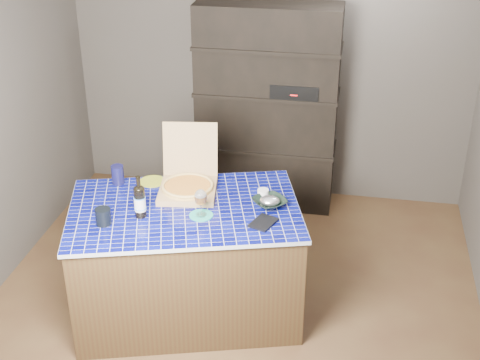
% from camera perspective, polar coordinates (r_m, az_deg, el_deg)
% --- Properties ---
extents(room, '(3.50, 3.50, 3.50)m').
position_cam_1_polar(room, '(4.27, -0.60, 3.15)').
color(room, brown).
rests_on(room, ground).
extents(shelving_unit, '(1.20, 0.41, 1.80)m').
position_cam_1_polar(shelving_unit, '(5.80, 2.35, 6.18)').
color(shelving_unit, black).
rests_on(shelving_unit, floor).
extents(kitchen_island, '(1.71, 1.34, 0.83)m').
position_cam_1_polar(kitchen_island, '(4.62, -4.58, -6.85)').
color(kitchen_island, '#3F2E19').
rests_on(kitchen_island, floor).
extents(pizza_box, '(0.44, 0.51, 0.42)m').
position_cam_1_polar(pizza_box, '(4.56, -4.47, -0.36)').
color(pizza_box, tan).
rests_on(pizza_box, kitchen_island).
extents(mead_bottle, '(0.08, 0.08, 0.29)m').
position_cam_1_polar(mead_bottle, '(4.28, -8.55, -1.78)').
color(mead_bottle, black).
rests_on(mead_bottle, kitchen_island).
extents(teal_trivet, '(0.15, 0.15, 0.01)m').
position_cam_1_polar(teal_trivet, '(4.30, -3.33, -3.03)').
color(teal_trivet, teal).
rests_on(teal_trivet, kitchen_island).
extents(wine_glass, '(0.08, 0.08, 0.18)m').
position_cam_1_polar(wine_glass, '(4.24, -3.38, -1.54)').
color(wine_glass, white).
rests_on(wine_glass, teal_trivet).
extents(tumbler, '(0.10, 0.10, 0.11)m').
position_cam_1_polar(tumbler, '(4.27, -11.59, -3.07)').
color(tumbler, black).
rests_on(tumbler, kitchen_island).
extents(dvd_case, '(0.19, 0.22, 0.01)m').
position_cam_1_polar(dvd_case, '(4.21, 2.01, -3.65)').
color(dvd_case, black).
rests_on(dvd_case, kitchen_island).
extents(bowl, '(0.30, 0.30, 0.05)m').
position_cam_1_polar(bowl, '(4.40, 2.55, -1.94)').
color(bowl, black).
rests_on(bowl, kitchen_island).
extents(foil_contents, '(0.14, 0.11, 0.06)m').
position_cam_1_polar(foil_contents, '(4.39, 2.55, -1.77)').
color(foil_contents, silver).
rests_on(foil_contents, bowl).
extents(white_jar, '(0.08, 0.08, 0.06)m').
position_cam_1_polar(white_jar, '(4.49, 1.98, -1.19)').
color(white_jar, silver).
rests_on(white_jar, kitchen_island).
extents(navy_cup, '(0.09, 0.09, 0.14)m').
position_cam_1_polar(navy_cup, '(4.74, -10.39, 0.45)').
color(navy_cup, '#0F0E34').
rests_on(navy_cup, kitchen_island).
extents(green_trivet, '(0.19, 0.19, 0.01)m').
position_cam_1_polar(green_trivet, '(4.75, -7.48, -0.12)').
color(green_trivet, '#99A323').
rests_on(green_trivet, kitchen_island).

